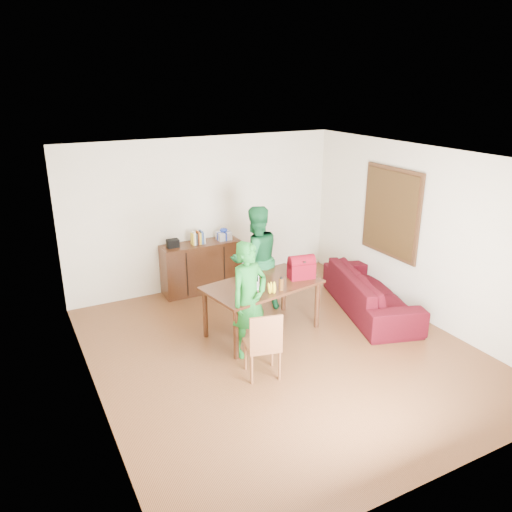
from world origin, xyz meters
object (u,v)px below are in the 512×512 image
table (262,290)px  person_near (249,299)px  person_far (255,259)px  red_bag (301,269)px  bottle (281,284)px  laptop (248,284)px  chair (263,357)px  sofa (370,292)px

table → person_near: 0.65m
person_near → person_far: size_ratio=0.93×
red_bag → bottle: bearing=-142.1°
laptop → red_bag: red_bag is taller
table → red_bag: 0.68m
person_near → red_bag: size_ratio=4.23×
person_near → bottle: size_ratio=8.20×
chair → bottle: size_ratio=4.65×
chair → person_near: size_ratio=0.57×
person_far → sofa: person_far is taller
table → person_far: bearing=59.5°
laptop → chair: bearing=-84.2°
red_bag → sofa: bearing=6.2°
chair → red_bag: bearing=52.8°
chair → bottle: bottle is taller
person_near → red_bag: person_near is taller
person_far → bottle: 1.11m
bottle → red_bag: size_ratio=0.52×
red_bag → sofa: red_bag is taller
table → person_far: size_ratio=1.03×
laptop → sofa: laptop is taller
table → person_near: person_near is taller
laptop → sofa: 2.23m
red_bag → person_far: bearing=122.3°
person_near → bottle: bearing=-3.3°
laptop → sofa: bearing=18.9°
table → bottle: bearing=-79.2°
person_near → laptop: (0.21, 0.44, 0.02)m
chair → laptop: bearing=86.2°
chair → laptop: 1.21m
chair → person_far: 2.09m
table → bottle: size_ratio=9.14×
table → red_bag: size_ratio=4.71×
bottle → person_near: bearing=-167.7°
bottle → sofa: bottle is taller
bottle → table: bearing=110.7°
laptop → red_bag: bearing=19.3°
chair → red_bag: (1.18, 0.97, 0.66)m
chair → red_bag: size_ratio=2.40×
person_near → person_far: (0.74, 1.23, 0.06)m
table → laptop: size_ratio=4.56×
person_near → sofa: person_near is taller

